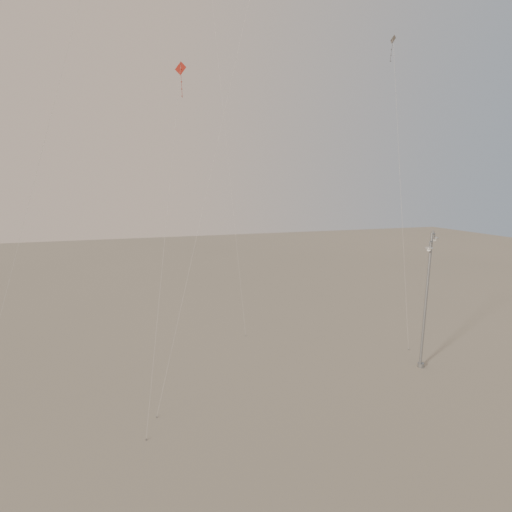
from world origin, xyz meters
name	(u,v)px	position (x,y,z in m)	size (l,w,h in m)	color
ground	(301,409)	(0.00, 0.00, 0.00)	(160.00, 160.00, 0.00)	gray
street_lamp	(427,297)	(10.20, 2.26, 5.11)	(1.44, 1.12, 9.58)	#93969B
kite_1	(245,21)	(-1.46, 5.93, 22.24)	(8.56, 5.87, 29.00)	#312D29
kite_3	(175,134)	(-5.77, 6.66, 15.63)	(3.86, 9.01, 20.34)	maroon
kite_4	(396,102)	(12.80, 10.34, 19.31)	(2.09, 7.26, 24.99)	#312D29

